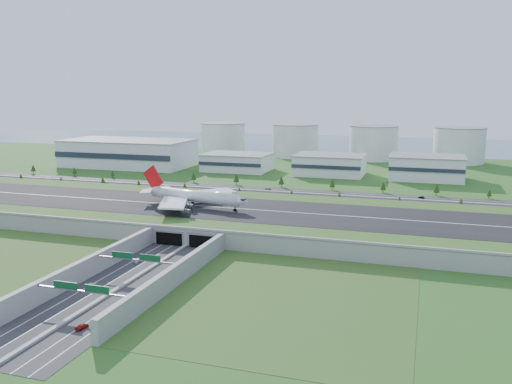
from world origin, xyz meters
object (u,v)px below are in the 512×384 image
(car_0, at_px, (137,261))
(car_3, at_px, (82,327))
(car_5, at_px, (421,197))
(car_4, at_px, (105,183))
(car_7, at_px, (268,188))
(car_1, at_px, (90,286))
(boeing_747, at_px, (194,196))
(car_2, at_px, (186,263))
(fuel_tank_a, at_px, (223,139))

(car_0, distance_m, car_3, 64.42)
(car_3, distance_m, car_5, 262.47)
(car_4, distance_m, car_7, 129.19)
(car_1, xyz_separation_m, car_3, (17.78, -30.38, -0.14))
(boeing_747, xyz_separation_m, car_2, (28.90, -73.32, -13.27))
(fuel_tank_a, relative_size, boeing_747, 0.72)
(car_7, bearing_deg, fuel_tank_a, -153.03)
(car_0, height_order, car_3, car_0)
(boeing_747, distance_m, car_0, 78.93)
(car_2, bearing_deg, car_7, -65.27)
(car_3, bearing_deg, boeing_747, -72.59)
(car_3, height_order, car_4, car_4)
(car_0, xyz_separation_m, car_4, (-124.93, 167.74, 0.13))
(boeing_747, bearing_deg, fuel_tank_a, 119.21)
(car_1, distance_m, car_5, 242.18)
(boeing_747, xyz_separation_m, car_4, (-116.83, 90.36, -13.19))
(car_1, bearing_deg, boeing_747, 89.91)
(car_0, relative_size, car_7, 0.85)
(fuel_tank_a, height_order, car_3, fuel_tank_a)
(boeing_747, height_order, car_4, boeing_747)
(fuel_tank_a, relative_size, car_4, 10.22)
(car_4, xyz_separation_m, car_7, (128.24, 15.63, -0.13))
(car_2, bearing_deg, car_1, 77.82)
(fuel_tank_a, bearing_deg, car_5, -42.84)
(car_0, height_order, car_1, car_1)
(fuel_tank_a, height_order, car_7, fuel_tank_a)
(car_5, xyz_separation_m, car_7, (-108.58, 0.95, 0.01))
(fuel_tank_a, height_order, car_2, fuel_tank_a)
(car_3, xyz_separation_m, car_5, (95.15, 244.62, -0.00))
(car_0, relative_size, car_5, 0.99)
(car_3, distance_m, car_7, 245.94)
(car_3, height_order, car_5, car_3)
(boeing_747, bearing_deg, car_3, -68.97)
(car_4, relative_size, car_5, 1.17)
(car_0, height_order, car_5, car_0)
(car_4, bearing_deg, fuel_tank_a, -3.65)
(car_0, bearing_deg, car_3, -86.99)
(boeing_747, relative_size, car_5, 16.58)
(fuel_tank_a, height_order, car_5, fuel_tank_a)
(car_4, bearing_deg, car_5, -86.49)
(car_1, bearing_deg, car_5, 58.42)
(boeing_747, xyz_separation_m, car_0, (8.10, -77.38, -13.32))
(fuel_tank_a, distance_m, car_5, 304.37)
(car_2, bearing_deg, car_4, -29.16)
(fuel_tank_a, height_order, boeing_747, fuel_tank_a)
(car_1, distance_m, car_4, 234.89)
(boeing_747, distance_m, car_4, 148.29)
(boeing_747, relative_size, car_3, 14.50)
(boeing_747, height_order, car_7, boeing_747)
(boeing_747, relative_size, car_4, 14.22)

